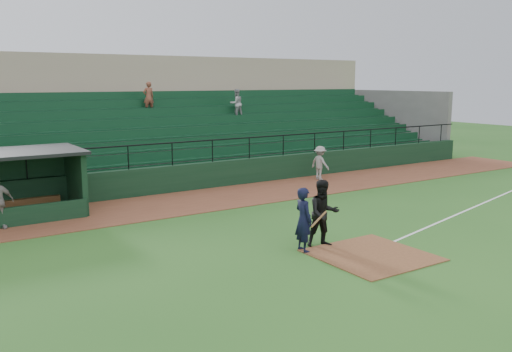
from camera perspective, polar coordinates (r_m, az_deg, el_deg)
ground at (r=16.52m, az=9.58°, el=-7.33°), size 90.00×90.00×0.00m
warning_track at (r=22.83m, az=-4.11°, el=-2.33°), size 40.00×4.00×0.03m
home_plate_dirt at (r=15.83m, az=12.05°, el=-8.13°), size 3.00×3.00×0.03m
foul_line at (r=23.19m, az=22.27°, el=-2.89°), size 17.49×4.44×0.01m
stadium_structure at (r=30.11m, az=-12.02°, el=4.87°), size 38.00×13.08×6.40m
batter_at_plate at (r=15.65m, az=5.02°, el=-4.60°), size 1.05×0.73×1.89m
umpire at (r=16.20m, az=7.10°, el=-3.92°), size 1.16×1.02×2.01m
runner at (r=26.99m, az=6.74°, el=1.38°), size 0.77×1.16×1.67m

